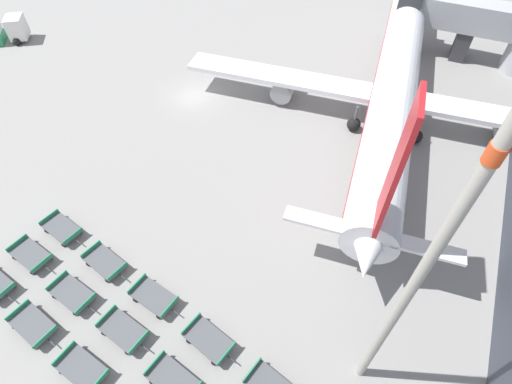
% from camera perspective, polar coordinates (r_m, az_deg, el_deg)
% --- Properties ---
extents(ground_plane, '(500.00, 500.00, 0.00)m').
position_cam_1_polar(ground_plane, '(42.94, -8.95, 13.27)').
color(ground_plane, gray).
extents(jet_bridge, '(16.60, 4.78, 6.59)m').
position_cam_1_polar(jet_bridge, '(52.74, 30.22, 19.70)').
color(jet_bridge, '#B2B5BA').
rests_on(jet_bridge, ground_plane).
extents(airplane, '(40.05, 42.56, 14.26)m').
position_cam_1_polar(airplane, '(40.15, 19.28, 14.22)').
color(airplane, white).
rests_on(airplane, ground_plane).
extents(baggage_dolly_row_near_col_b, '(3.79, 2.16, 0.92)m').
position_cam_1_polar(baggage_dolly_row_near_col_b, '(29.68, -29.26, -16.23)').
color(baggage_dolly_row_near_col_b, '#515459').
rests_on(baggage_dolly_row_near_col_b, ground_plane).
extents(baggage_dolly_row_near_col_c, '(3.78, 2.03, 0.92)m').
position_cam_1_polar(baggage_dolly_row_near_col_c, '(27.26, -23.60, -22.15)').
color(baggage_dolly_row_near_col_c, '#515459').
rests_on(baggage_dolly_row_near_col_c, ground_plane).
extents(baggage_dolly_row_mid_a_col_a, '(3.79, 2.13, 0.92)m').
position_cam_1_polar(baggage_dolly_row_mid_a_col_a, '(32.71, -29.50, -7.82)').
color(baggage_dolly_row_mid_a_col_a, '#515459').
rests_on(baggage_dolly_row_mid_a_col_a, ground_plane).
extents(baggage_dolly_row_mid_a_col_b, '(3.78, 2.09, 0.92)m').
position_cam_1_polar(baggage_dolly_row_mid_a_col_b, '(29.67, -24.76, -13.05)').
color(baggage_dolly_row_mid_a_col_b, '#515459').
rests_on(baggage_dolly_row_mid_a_col_b, ground_plane).
extents(baggage_dolly_row_mid_a_col_c, '(3.78, 2.10, 0.92)m').
position_cam_1_polar(baggage_dolly_row_mid_a_col_c, '(27.34, -18.45, -18.25)').
color(baggage_dolly_row_mid_a_col_c, '#515459').
rests_on(baggage_dolly_row_mid_a_col_c, ground_plane).
extents(baggage_dolly_row_mid_a_col_d, '(3.79, 2.16, 0.92)m').
position_cam_1_polar(baggage_dolly_row_mid_a_col_d, '(25.59, -11.74, -24.80)').
color(baggage_dolly_row_mid_a_col_d, '#515459').
rests_on(baggage_dolly_row_mid_a_col_d, ground_plane).
extents(baggage_dolly_row_mid_b_col_a, '(3.79, 2.19, 0.92)m').
position_cam_1_polar(baggage_dolly_row_mid_b_col_a, '(33.16, -25.98, -4.71)').
color(baggage_dolly_row_mid_b_col_a, '#515459').
rests_on(baggage_dolly_row_mid_b_col_a, ground_plane).
extents(baggage_dolly_row_mid_b_col_b, '(3.80, 2.25, 0.92)m').
position_cam_1_polar(baggage_dolly_row_mid_b_col_b, '(30.15, -20.77, -9.34)').
color(baggage_dolly_row_mid_b_col_b, '#515459').
rests_on(baggage_dolly_row_mid_b_col_b, ground_plane).
extents(baggage_dolly_row_mid_b_col_c, '(3.78, 2.07, 0.92)m').
position_cam_1_polar(baggage_dolly_row_mid_b_col_c, '(27.81, -14.39, -14.31)').
color(baggage_dolly_row_mid_b_col_c, '#515459').
rests_on(baggage_dolly_row_mid_b_col_c, ground_plane).
extents(baggage_dolly_row_mid_b_col_d, '(3.80, 2.28, 0.92)m').
position_cam_1_polar(baggage_dolly_row_mid_b_col_d, '(26.03, -6.75, -20.24)').
color(baggage_dolly_row_mid_b_col_d, '#515459').
rests_on(baggage_dolly_row_mid_b_col_d, ground_plane).
extents(apron_light_mast, '(2.00, 0.70, 22.54)m').
position_cam_1_polar(apron_light_mast, '(14.64, 24.83, -6.52)').
color(apron_light_mast, '#ADA89E').
rests_on(apron_light_mast, ground_plane).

